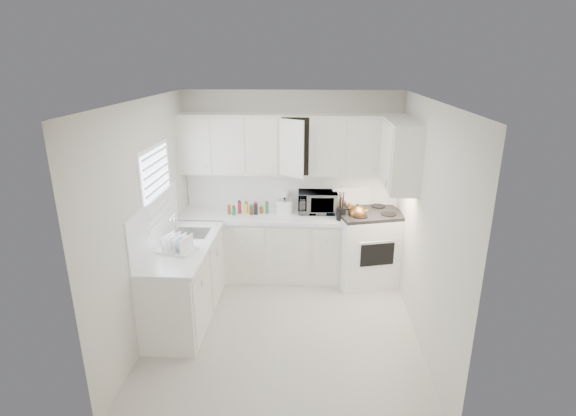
# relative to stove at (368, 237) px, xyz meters

# --- Properties ---
(floor) EXTENTS (3.20, 3.20, 0.00)m
(floor) POSITION_rel_stove_xyz_m (-1.07, -1.27, -0.66)
(floor) COLOR beige
(floor) RESTS_ON ground
(ceiling) EXTENTS (3.20, 3.20, 0.00)m
(ceiling) POSITION_rel_stove_xyz_m (-1.07, -1.27, 1.94)
(ceiling) COLOR white
(ceiling) RESTS_ON ground
(wall_back) EXTENTS (3.00, 0.00, 3.00)m
(wall_back) POSITION_rel_stove_xyz_m (-1.07, 0.33, 0.64)
(wall_back) COLOR beige
(wall_back) RESTS_ON ground
(wall_front) EXTENTS (3.00, 0.00, 3.00)m
(wall_front) POSITION_rel_stove_xyz_m (-1.07, -2.87, 0.64)
(wall_front) COLOR beige
(wall_front) RESTS_ON ground
(wall_left) EXTENTS (0.00, 3.20, 3.20)m
(wall_left) POSITION_rel_stove_xyz_m (-2.57, -1.27, 0.64)
(wall_left) COLOR beige
(wall_left) RESTS_ON ground
(wall_right) EXTENTS (0.00, 3.20, 3.20)m
(wall_right) POSITION_rel_stove_xyz_m (0.43, -1.27, 0.64)
(wall_right) COLOR beige
(wall_right) RESTS_ON ground
(window_blinds) EXTENTS (0.06, 0.96, 1.06)m
(window_blinds) POSITION_rel_stove_xyz_m (-2.55, -0.92, 0.89)
(window_blinds) COLOR white
(window_blinds) RESTS_ON wall_left
(lower_cabinets_back) EXTENTS (2.22, 0.60, 0.90)m
(lower_cabinets_back) POSITION_rel_stove_xyz_m (-1.46, 0.03, -0.21)
(lower_cabinets_back) COLOR beige
(lower_cabinets_back) RESTS_ON floor
(lower_cabinets_left) EXTENTS (0.60, 1.60, 0.90)m
(lower_cabinets_left) POSITION_rel_stove_xyz_m (-2.27, -1.07, -0.21)
(lower_cabinets_left) COLOR beige
(lower_cabinets_left) RESTS_ON floor
(countertop_back) EXTENTS (2.24, 0.64, 0.05)m
(countertop_back) POSITION_rel_stove_xyz_m (-1.46, 0.02, 0.27)
(countertop_back) COLOR silver
(countertop_back) RESTS_ON lower_cabinets_back
(countertop_left) EXTENTS (0.64, 1.62, 0.05)m
(countertop_left) POSITION_rel_stove_xyz_m (-2.26, -1.07, 0.27)
(countertop_left) COLOR silver
(countertop_left) RESTS_ON lower_cabinets_left
(backsplash_back) EXTENTS (2.98, 0.02, 0.55)m
(backsplash_back) POSITION_rel_stove_xyz_m (-1.07, 0.32, 0.57)
(backsplash_back) COLOR silver
(backsplash_back) RESTS_ON wall_back
(backsplash_left) EXTENTS (0.02, 1.60, 0.55)m
(backsplash_left) POSITION_rel_stove_xyz_m (-2.56, -1.07, 0.57)
(backsplash_left) COLOR silver
(backsplash_left) RESTS_ON wall_left
(upper_cabinets_back) EXTENTS (3.00, 0.33, 0.80)m
(upper_cabinets_back) POSITION_rel_stove_xyz_m (-1.07, 0.16, 0.84)
(upper_cabinets_back) COLOR beige
(upper_cabinets_back) RESTS_ON wall_back
(upper_cabinets_right) EXTENTS (0.33, 0.90, 0.80)m
(upper_cabinets_right) POSITION_rel_stove_xyz_m (0.26, -0.45, 0.84)
(upper_cabinets_right) COLOR beige
(upper_cabinets_right) RESTS_ON wall_right
(sink) EXTENTS (0.42, 0.38, 0.30)m
(sink) POSITION_rel_stove_xyz_m (-2.26, -0.72, 0.41)
(sink) COLOR gray
(sink) RESTS_ON countertop_left
(stove) EXTENTS (1.01, 0.90, 1.32)m
(stove) POSITION_rel_stove_xyz_m (0.00, 0.00, 0.00)
(stove) COLOR white
(stove) RESTS_ON floor
(tea_kettle) EXTENTS (0.32, 0.28, 0.26)m
(tea_kettle) POSITION_rel_stove_xyz_m (-0.18, -0.16, 0.41)
(tea_kettle) COLOR #9A5F2A
(tea_kettle) RESTS_ON stove
(frying_pan) EXTENTS (0.38, 0.51, 0.04)m
(frying_pan) POSITION_rel_stove_xyz_m (0.18, 0.16, 0.31)
(frying_pan) COLOR black
(frying_pan) RESTS_ON stove
(microwave) EXTENTS (0.55, 0.32, 0.36)m
(microwave) POSITION_rel_stove_xyz_m (-0.70, 0.17, 0.47)
(microwave) COLOR gray
(microwave) RESTS_ON countertop_back
(rice_cooker) EXTENTS (0.27, 0.27, 0.23)m
(rice_cooker) POSITION_rel_stove_xyz_m (-1.16, 0.10, 0.40)
(rice_cooker) COLOR white
(rice_cooker) RESTS_ON countertop_back
(paper_towel) EXTENTS (0.12, 0.12, 0.27)m
(paper_towel) POSITION_rel_stove_xyz_m (-1.16, 0.24, 0.43)
(paper_towel) COLOR white
(paper_towel) RESTS_ON countertop_back
(utensil_crock) EXTENTS (0.13, 0.13, 0.40)m
(utensil_crock) POSITION_rel_stove_xyz_m (-0.39, -0.13, 0.49)
(utensil_crock) COLOR black
(utensil_crock) RESTS_ON countertop_back
(dish_rack) EXTENTS (0.45, 0.39, 0.21)m
(dish_rack) POSITION_rel_stove_xyz_m (-2.27, -1.26, 0.40)
(dish_rack) COLOR white
(dish_rack) RESTS_ON countertop_left
(spice_left_0) EXTENTS (0.06, 0.06, 0.13)m
(spice_left_0) POSITION_rel_stove_xyz_m (-1.92, 0.15, 0.36)
(spice_left_0) COLOR brown
(spice_left_0) RESTS_ON countertop_back
(spice_left_1) EXTENTS (0.06, 0.06, 0.13)m
(spice_left_1) POSITION_rel_stove_xyz_m (-1.85, 0.06, 0.36)
(spice_left_1) COLOR #257139
(spice_left_1) RESTS_ON countertop_back
(spice_left_2) EXTENTS (0.06, 0.06, 0.13)m
(spice_left_2) POSITION_rel_stove_xyz_m (-1.77, 0.15, 0.36)
(spice_left_2) COLOR #B81837
(spice_left_2) RESTS_ON countertop_back
(spice_left_3) EXTENTS (0.06, 0.06, 0.13)m
(spice_left_3) POSITION_rel_stove_xyz_m (-1.70, 0.06, 0.36)
(spice_left_3) COLOR yellow
(spice_left_3) RESTS_ON countertop_back
(spice_left_4) EXTENTS (0.06, 0.06, 0.13)m
(spice_left_4) POSITION_rel_stove_xyz_m (-1.62, 0.15, 0.36)
(spice_left_4) COLOR brown
(spice_left_4) RESTS_ON countertop_back
(spice_left_5) EXTENTS (0.06, 0.06, 0.13)m
(spice_left_5) POSITION_rel_stove_xyz_m (-1.55, 0.06, 0.36)
(spice_left_5) COLOR black
(spice_left_5) RESTS_ON countertop_back
(spice_left_6) EXTENTS (0.06, 0.06, 0.13)m
(spice_left_6) POSITION_rel_stove_xyz_m (-1.47, 0.15, 0.36)
(spice_left_6) COLOR brown
(spice_left_6) RESTS_ON countertop_back
(spice_left_7) EXTENTS (0.06, 0.06, 0.13)m
(spice_left_7) POSITION_rel_stove_xyz_m (-1.40, 0.06, 0.36)
(spice_left_7) COLOR #257139
(spice_left_7) RESTS_ON countertop_back
(sauce_right_0) EXTENTS (0.06, 0.06, 0.19)m
(sauce_right_0) POSITION_rel_stove_xyz_m (-0.49, 0.19, 0.39)
(sauce_right_0) COLOR #B81837
(sauce_right_0) RESTS_ON countertop_back
(sauce_right_1) EXTENTS (0.06, 0.06, 0.19)m
(sauce_right_1) POSITION_rel_stove_xyz_m (-0.44, 0.13, 0.39)
(sauce_right_1) COLOR yellow
(sauce_right_1) RESTS_ON countertop_back
(sauce_right_2) EXTENTS (0.06, 0.06, 0.19)m
(sauce_right_2) POSITION_rel_stove_xyz_m (-0.38, 0.19, 0.39)
(sauce_right_2) COLOR brown
(sauce_right_2) RESTS_ON countertop_back
(sauce_right_3) EXTENTS (0.06, 0.06, 0.19)m
(sauce_right_3) POSITION_rel_stove_xyz_m (-0.33, 0.13, 0.39)
(sauce_right_3) COLOR black
(sauce_right_3) RESTS_ON countertop_back
(sauce_right_4) EXTENTS (0.06, 0.06, 0.19)m
(sauce_right_4) POSITION_rel_stove_xyz_m (-0.27, 0.19, 0.39)
(sauce_right_4) COLOR brown
(sauce_right_4) RESTS_ON countertop_back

